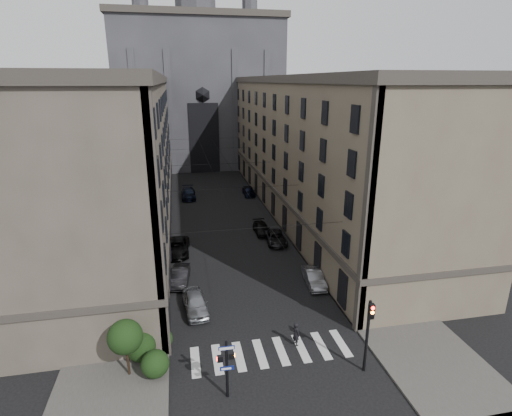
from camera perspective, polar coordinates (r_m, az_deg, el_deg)
ground at (r=26.21m, az=4.90°, el=-26.39°), size 260.00×260.00×0.00m
sidewalk_left at (r=57.15m, az=-15.57°, el=-1.44°), size 7.00×80.00×0.15m
sidewalk_right at (r=59.18m, az=5.10°, el=-0.18°), size 7.00×80.00×0.15m
zebra_crossing at (r=29.86m, az=2.10°, el=-19.87°), size 11.00×3.20×0.01m
building_left at (r=55.25m, az=-19.43°, el=7.50°), size 13.60×60.60×18.85m
building_right at (r=57.92m, az=8.18°, el=8.76°), size 13.60×60.60×18.85m
gothic_tower at (r=93.10m, az=-8.19°, el=17.32°), size 35.00×23.00×58.00m
pedestrian_signal_left at (r=25.23m, az=-4.23°, el=-21.39°), size 1.02×0.38×4.00m
traffic_light_right at (r=27.29m, az=15.77°, el=-16.19°), size 0.34×0.50×5.20m
shrub_cluster at (r=28.41m, az=-16.21°, el=-18.38°), size 3.90×4.40×3.90m
tram_wires at (r=55.00m, az=-5.21°, el=6.17°), size 14.00×60.00×0.43m
car_left_near at (r=34.10m, az=-8.64°, el=-13.24°), size 2.29×4.76×1.57m
car_left_midnear at (r=38.68m, az=-10.75°, el=-9.50°), size 2.03×4.51×1.44m
car_left_midfar at (r=44.88m, az=-11.16°, el=-5.51°), size 2.82×5.59×1.52m
car_left_far at (r=65.51m, az=-9.63°, el=2.07°), size 2.28×5.51×1.59m
car_right_near at (r=38.10m, az=8.27°, el=-9.83°), size 1.81×4.39×1.41m
car_right_midnear at (r=46.90m, az=2.82°, el=-4.26°), size 2.37×4.86×1.33m
car_right_midfar at (r=49.72m, az=0.86°, el=-2.96°), size 1.84×4.42×1.28m
car_right_far at (r=66.21m, az=-1.04°, el=2.45°), size 1.88×4.46×1.50m
pedestrian at (r=30.13m, az=5.74°, el=-17.45°), size 0.64×0.77×1.80m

